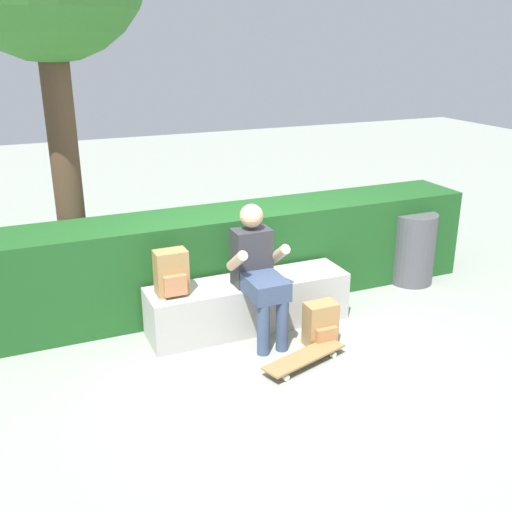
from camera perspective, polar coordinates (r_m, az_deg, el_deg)
ground_plane at (r=5.37m, az=1.04°, el=-8.57°), size 24.00×24.00×0.00m
bench_main at (r=5.60m, az=-0.71°, el=-4.59°), size 1.91×0.48×0.47m
person_skater at (r=5.25m, az=0.23°, el=-1.26°), size 0.49×0.62×1.22m
skateboard_near_person at (r=5.06m, az=4.66°, el=-9.66°), size 0.82×0.43×0.09m
backpack_on_bench at (r=5.21m, az=-8.10°, el=-1.66°), size 0.28×0.23×0.40m
backpack_on_ground at (r=5.33m, az=6.25°, el=-6.60°), size 0.28×0.23×0.40m
hedge_row at (r=6.11m, az=-1.74°, el=0.07°), size 5.11×0.69×0.96m
trash_bin at (r=6.79m, az=14.82°, el=0.72°), size 0.48×0.48×0.79m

